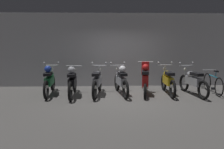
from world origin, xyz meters
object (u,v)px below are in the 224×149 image
Objects in this scene: motorbike_slot_2 at (97,82)px; motorbike_slot_4 at (145,79)px; motorbike_slot_0 at (49,80)px; motorbike_slot_3 at (121,80)px; motorbike_slot_1 at (72,82)px; motorbike_slot_6 at (193,81)px; bicycle at (213,84)px; motorbike_slot_5 at (168,81)px.

motorbike_slot_2 is 1.73m from motorbike_slot_4.
motorbike_slot_4 reaches higher than motorbike_slot_0.
motorbike_slot_4 is (0.87, -0.06, 0.04)m from motorbike_slot_3.
motorbike_slot_3 is at bearing 5.63° from motorbike_slot_1.
motorbike_slot_2 is at bearing 178.68° from motorbike_slot_4.
motorbike_slot_0 is 1.01× the size of motorbike_slot_6.
motorbike_slot_0 is 1.01× the size of motorbike_slot_3.
motorbike_slot_6 is (5.17, -0.22, -0.04)m from motorbike_slot_0.
bicycle is (6.03, 0.02, -0.17)m from motorbike_slot_0.
motorbike_slot_0 is 0.90m from motorbike_slot_1.
motorbike_slot_1 is at bearing -176.50° from motorbike_slot_5.
motorbike_slot_1 is 2.59m from motorbike_slot_4.
motorbike_slot_0 is 6.03m from bicycle.
motorbike_slot_3 is 0.87m from motorbike_slot_4.
motorbike_slot_2 is 2.59m from motorbike_slot_5.
motorbike_slot_4 is 0.97× the size of bicycle.
motorbike_slot_1 is at bearing -179.52° from motorbike_slot_6.
motorbike_slot_0 is 1.13× the size of bicycle.
motorbike_slot_0 is 1.17× the size of motorbike_slot_4.
motorbike_slot_2 is 3.45m from motorbike_slot_6.
motorbike_slot_5 reaches higher than bicycle.
motorbike_slot_4 reaches higher than motorbike_slot_6.
motorbike_slot_3 is 1.16× the size of motorbike_slot_4.
motorbike_slot_6 reaches higher than motorbike_slot_1.
motorbike_slot_3 is at bearing 176.05° from motorbike_slot_4.
motorbike_slot_1 is 4.31m from motorbike_slot_6.
motorbike_slot_3 reaches higher than bicycle.
motorbike_slot_6 is at bearing -11.53° from motorbike_slot_5.
motorbike_slot_5 is 1.13× the size of bicycle.
bicycle is (2.58, 0.17, -0.20)m from motorbike_slot_4.
bicycle is (3.44, 0.11, -0.17)m from motorbike_slot_3.
motorbike_slot_2 and motorbike_slot_6 have the same top height.
motorbike_slot_3 is 0.99× the size of motorbike_slot_5.
motorbike_slot_6 is (2.59, -0.13, -0.04)m from motorbike_slot_3.
motorbike_slot_2 is at bearing -178.33° from bicycle.
bicycle is at bearing 3.05° from motorbike_slot_1.
motorbike_slot_1 is 1.17× the size of motorbike_slot_4.
bicycle is at bearing 1.67° from motorbike_slot_2.
motorbike_slot_2 and motorbike_slot_5 have the same top height.
motorbike_slot_4 is at bearing 177.55° from motorbike_slot_6.
motorbike_slot_0 reaches higher than bicycle.
motorbike_slot_3 is at bearing -1.84° from motorbike_slot_0.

